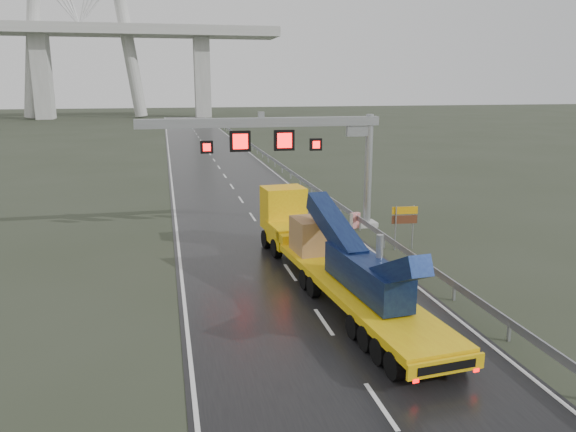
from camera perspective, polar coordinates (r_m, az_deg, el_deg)
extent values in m
plane|color=#2D3324|center=(18.95, 7.10, -15.51)|extent=(400.00, 400.00, 0.00)
cube|color=black|center=(56.62, -6.45, 4.06)|extent=(11.00, 200.00, 0.02)
cube|color=#A7A6A2|center=(36.99, 7.97, -0.77)|extent=(1.20, 1.20, 0.30)
cylinder|color=gray|center=(36.31, 8.14, 4.52)|extent=(0.48, 0.48, 7.20)
cube|color=gray|center=(34.15, -2.74, 9.49)|extent=(14.80, 0.55, 0.55)
cube|color=gray|center=(35.72, 7.07, 8.77)|extent=(1.40, 0.35, 0.90)
cube|color=gray|center=(34.12, -2.75, 10.24)|extent=(0.35, 0.35, 0.35)
cube|color=black|center=(34.00, -4.89, 7.57)|extent=(1.25, 0.25, 1.25)
cube|color=#FF0C0C|center=(33.86, -4.86, 7.55)|extent=(0.90, 0.02, 0.90)
cube|color=black|center=(34.45, -0.39, 7.70)|extent=(1.25, 0.25, 1.25)
cube|color=#FF0C0C|center=(34.32, -0.34, 7.68)|extent=(0.90, 0.02, 0.90)
cube|color=black|center=(33.83, -8.26, 6.94)|extent=(0.75, 0.25, 0.75)
cube|color=#FF0C0C|center=(33.69, -8.24, 6.92)|extent=(0.54, 0.02, 0.54)
cube|color=black|center=(34.95, 2.84, 7.27)|extent=(0.75, 0.25, 0.75)
cube|color=#FF0C0C|center=(34.82, 2.90, 7.25)|extent=(0.54, 0.02, 0.54)
cube|color=#A7A6A2|center=(158.31, -23.69, 12.82)|extent=(4.00, 6.00, 21.00)
cube|color=#A7A6A2|center=(155.96, -8.72, 13.77)|extent=(4.00, 6.00, 21.00)
cube|color=yellow|center=(23.31, 6.89, -7.21)|extent=(3.77, 13.01, 0.32)
cube|color=yellow|center=(18.17, 15.76, -14.50)|extent=(2.66, 0.36, 0.50)
cube|color=black|center=(18.13, 15.87, -14.59)|extent=(2.01, 0.21, 0.27)
cube|color=#FF0505|center=(17.74, 12.86, -16.06)|extent=(0.20, 0.06, 0.11)
cube|color=#FF0505|center=(18.81, 18.59, -14.65)|extent=(0.20, 0.06, 0.11)
cube|color=yellow|center=(29.18, 1.37, -2.10)|extent=(2.48, 1.32, 0.46)
cube|color=yellow|center=(30.57, 0.46, -1.82)|extent=(2.63, 2.96, 1.10)
cube|color=yellow|center=(31.83, -0.47, 0.84)|extent=(2.45, 2.04, 2.38)
cube|color=black|center=(32.65, -0.96, 1.65)|extent=(2.10, 0.24, 1.10)
cube|color=#0E1844|center=(22.23, 7.93, -5.89)|extent=(1.80, 5.59, 1.28)
cube|color=#0E1844|center=(24.71, 4.81, -1.17)|extent=(1.39, 5.11, 2.34)
cube|color=#0E1844|center=(20.05, 10.85, -5.68)|extent=(1.16, 3.69, 2.21)
cylinder|color=gray|center=(22.21, 9.28, -3.72)|extent=(0.30, 0.30, 1.47)
cube|color=#AF784F|center=(27.19, 2.77, -1.93)|extent=(2.20, 2.20, 1.65)
cylinder|color=black|center=(20.14, 11.84, -12.40)|extent=(2.73, 1.16, 0.92)
cylinder|color=black|center=(25.44, 4.70, -6.56)|extent=(2.73, 1.16, 0.92)
cylinder|color=black|center=(32.08, -0.36, -2.19)|extent=(2.56, 1.24, 1.01)
cylinder|color=gray|center=(31.75, 10.85, -1.21)|extent=(0.08, 0.08, 2.49)
cylinder|color=gray|center=(32.17, 12.55, -1.10)|extent=(0.08, 0.08, 2.49)
cube|color=#F1A70C|center=(31.73, 11.79, 0.57)|extent=(1.45, 0.20, 0.42)
cube|color=#5E2F1B|center=(31.84, 11.75, -0.34)|extent=(1.45, 0.20, 0.47)
cube|color=red|center=(36.31, 6.83, -0.44)|extent=(0.66, 0.48, 1.00)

